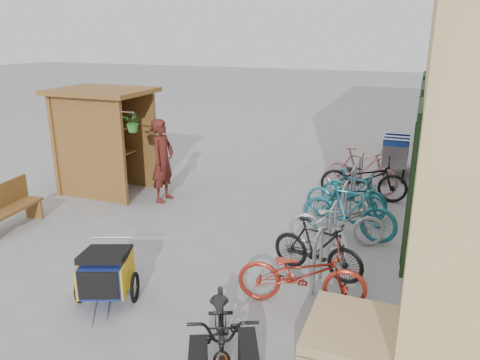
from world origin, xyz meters
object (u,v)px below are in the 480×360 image
(bike_4, at_px, (346,197))
(child_trailer, at_px, (106,271))
(person_kiosk, at_px, (163,161))
(bike_6, at_px, (364,178))
(bike_5, at_px, (353,192))
(kiosk, at_px, (101,126))
(bike_0, at_px, (302,274))
(bike_2, at_px, (337,221))
(bench, at_px, (8,206))
(shopping_carts, at_px, (396,150))
(bike_3, at_px, (349,210))
(bike_1, at_px, (318,248))
(bike_7, at_px, (361,171))
(pallet_stack, at_px, (350,339))
(cargo_bike, at_px, (223,336))

(bike_4, bearing_deg, child_trailer, 155.12)
(person_kiosk, relative_size, bike_6, 0.97)
(person_kiosk, bearing_deg, bike_5, -78.33)
(bike_4, xyz_separation_m, bike_5, (0.11, 0.28, 0.02))
(kiosk, xyz_separation_m, bike_0, (5.48, -3.03, -1.09))
(bike_4, bearing_deg, bike_2, -171.48)
(bike_2, relative_size, bike_5, 1.10)
(bench, height_order, shopping_carts, shopping_carts)
(kiosk, relative_size, bike_3, 1.41)
(bike_3, bearing_deg, bike_5, 14.01)
(bike_1, height_order, bike_7, bike_7)
(bike_1, height_order, bike_5, bike_1)
(pallet_stack, height_order, bike_5, bike_5)
(bike_3, distance_m, bike_4, 1.00)
(cargo_bike, height_order, bike_5, cargo_bike)
(cargo_bike, relative_size, bike_2, 1.24)
(bike_0, relative_size, bike_3, 1.00)
(person_kiosk, height_order, bike_4, person_kiosk)
(bike_6, bearing_deg, pallet_stack, -177.55)
(pallet_stack, xyz_separation_m, bike_1, (-0.77, 1.73, 0.24))
(bike_0, bearing_deg, bench, 74.36)
(cargo_bike, distance_m, bike_6, 6.38)
(person_kiosk, distance_m, bike_4, 3.99)
(shopping_carts, distance_m, cargo_bike, 8.74)
(shopping_carts, relative_size, cargo_bike, 0.84)
(pallet_stack, relative_size, bike_0, 0.68)
(pallet_stack, relative_size, bike_7, 0.68)
(pallet_stack, xyz_separation_m, bike_4, (-0.74, 4.31, 0.22))
(bench, bearing_deg, bike_6, 27.52)
(bike_0, xyz_separation_m, bike_7, (0.13, 5.12, 0.06))
(pallet_stack, bearing_deg, child_trailer, -179.19)
(bike_1, distance_m, bike_3, 1.62)
(child_trailer, relative_size, bike_7, 0.80)
(kiosk, relative_size, cargo_bike, 1.21)
(kiosk, distance_m, bike_5, 5.79)
(shopping_carts, height_order, bike_2, shopping_carts)
(bike_0, bearing_deg, bike_3, -16.15)
(bench, height_order, person_kiosk, person_kiosk)
(bike_7, bearing_deg, shopping_carts, -9.28)
(bike_3, bearing_deg, person_kiosk, 92.94)
(bike_2, bearing_deg, person_kiosk, 63.79)
(bike_0, bearing_deg, shopping_carts, -16.78)
(child_trailer, xyz_separation_m, bike_2, (2.67, 2.99, -0.02))
(bike_5, bearing_deg, bike_0, -163.61)
(bike_0, relative_size, bike_5, 1.18)
(cargo_bike, bearing_deg, bike_0, 50.76)
(bike_7, bearing_deg, child_trailer, 166.56)
(bench, distance_m, bike_7, 7.54)
(kiosk, bearing_deg, bike_4, 4.50)
(kiosk, height_order, bench, kiosk)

